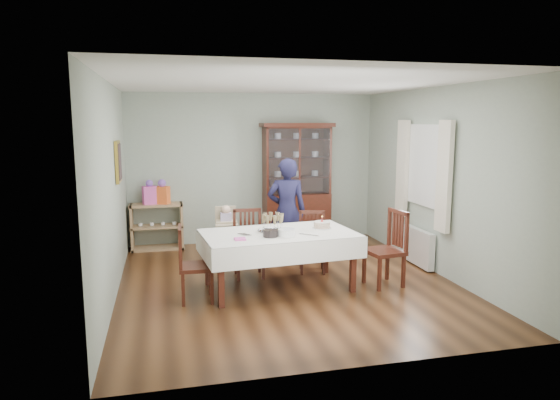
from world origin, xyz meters
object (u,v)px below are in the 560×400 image
object	(u,v)px
champagne_tray	(273,226)
birthday_cake	(322,225)
chair_end_right	(385,263)
dining_table	(279,260)
chair_end_left	(196,279)
china_cabinet	(297,181)
sideboard	(157,226)
gift_bag_orange	(162,193)
woman	(287,211)
chair_far_right	(312,254)
chair_far_left	(249,257)
gift_bag_pink	(150,193)
high_chair	(226,243)

from	to	relation	value
champagne_tray	birthday_cake	bearing A→B (deg)	3.64
chair_end_right	dining_table	bearing A→B (deg)	-106.93
chair_end_left	china_cabinet	bearing A→B (deg)	-34.72
sideboard	gift_bag_orange	world-z (taller)	gift_bag_orange
china_cabinet	woman	distance (m)	1.46
chair_end_left	gift_bag_orange	xyz separation A→B (m)	(-0.37, 2.70, 0.71)
sideboard	chair_far_right	bearing A→B (deg)	-39.95
dining_table	chair_end_left	distance (m)	1.13
chair_far_left	gift_bag_pink	xyz separation A→B (m)	(-1.39, 1.87, 0.70)
dining_table	chair_far_left	size ratio (longest dim) A/B	2.20
china_cabinet	gift_bag_orange	size ratio (longest dim) A/B	5.12
high_chair	birthday_cake	bearing A→B (deg)	-38.01
sideboard	birthday_cake	distance (m)	3.29
chair_far_right	chair_end_left	distance (m)	1.95
china_cabinet	woman	size ratio (longest dim) A/B	1.32
chair_end_left	gift_bag_pink	world-z (taller)	gift_bag_pink
dining_table	woman	bearing A→B (deg)	70.93
chair_end_right	gift_bag_pink	xyz separation A→B (m)	(-3.12, 2.68, 0.68)
gift_bag_orange	gift_bag_pink	bearing A→B (deg)	180.00
china_cabinet	chair_far_right	xyz separation A→B (m)	(-0.26, -1.86, -0.86)
chair_end_left	high_chair	xyz separation A→B (m)	(0.56, 1.37, 0.09)
champagne_tray	gift_bag_pink	size ratio (longest dim) A/B	0.96
woman	gift_bag_orange	world-z (taller)	woman
high_chair	chair_end_right	bearing A→B (deg)	-30.69
china_cabinet	chair_end_right	size ratio (longest dim) A/B	2.13
china_cabinet	gift_bag_pink	bearing A→B (deg)	179.97
chair_far_left	gift_bag_orange	bearing A→B (deg)	124.32
sideboard	woman	bearing A→B (deg)	-34.28
gift_bag_pink	gift_bag_orange	distance (m)	0.21
china_cabinet	chair_end_left	distance (m)	3.47
woman	high_chair	size ratio (longest dim) A/B	1.73
chair_far_right	woman	bearing A→B (deg)	129.55
chair_end_left	sideboard	bearing A→B (deg)	12.14
chair_end_left	woman	xyz separation A→B (m)	(1.50, 1.37, 0.55)
china_cabinet	dining_table	bearing A→B (deg)	-110.25
sideboard	champagne_tray	bearing A→B (deg)	-58.13
champagne_tray	gift_bag_orange	xyz separation A→B (m)	(-1.41, 2.42, 0.15)
dining_table	china_cabinet	xyz separation A→B (m)	(0.91, 2.48, 0.74)
china_cabinet	birthday_cake	xyz separation A→B (m)	(-0.28, -2.38, -0.32)
sideboard	gift_bag_pink	distance (m)	0.60
sideboard	gift_bag_pink	bearing A→B (deg)	-168.92
dining_table	sideboard	xyz separation A→B (m)	(-1.59, 2.50, 0.02)
chair_end_right	high_chair	bearing A→B (deg)	-133.19
woman	gift_bag_orange	xyz separation A→B (m)	(-1.88, 1.33, 0.16)
champagne_tray	high_chair	bearing A→B (deg)	113.87
chair_end_right	woman	world-z (taller)	woman
birthday_cake	gift_bag_orange	size ratio (longest dim) A/B	0.60
dining_table	champagne_tray	distance (m)	0.46
china_cabinet	chair_far_left	world-z (taller)	china_cabinet
china_cabinet	gift_bag_orange	distance (m)	2.40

